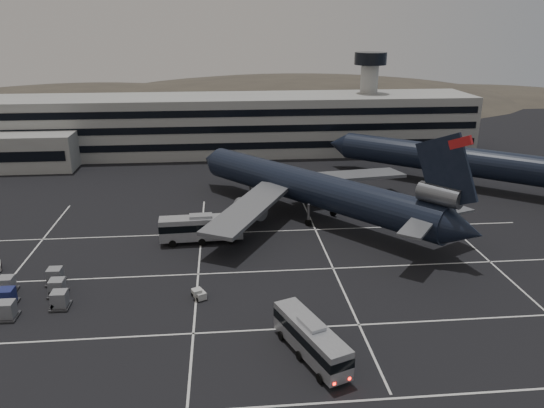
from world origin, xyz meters
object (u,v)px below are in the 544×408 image
Objects in this scene: bus_near at (311,338)px; bus_far at (201,227)px; uld_cluster at (33,292)px; trijet_main at (315,189)px.

bus_far is at bearing 90.15° from bus_near.
trijet_main is at bearing 32.18° from uld_cluster.
uld_cluster is at bearing 172.57° from trijet_main.
bus_far reaches higher than bus_near.
trijet_main is 3.83× the size of bus_far.
bus_near reaches higher than uld_cluster.
trijet_main is 45.07m from uld_cluster.
trijet_main is 4.28× the size of uld_cluster.
trijet_main reaches higher than uld_cluster.
bus_far is 1.12× the size of uld_cluster.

